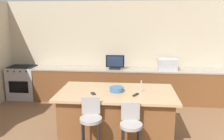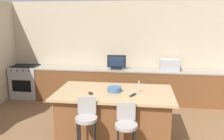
# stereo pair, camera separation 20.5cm
# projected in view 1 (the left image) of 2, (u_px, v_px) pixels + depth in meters

# --- Properties ---
(wall_back) EXTENTS (7.46, 0.12, 2.68)m
(wall_back) POSITION_uv_depth(u_px,v_px,m) (132.00, 51.00, 6.46)
(wall_back) COLOR beige
(wall_back) RESTS_ON ground_plane
(counter_back) EXTENTS (5.12, 0.62, 0.90)m
(counter_back) POSITION_uv_depth(u_px,v_px,m) (128.00, 85.00, 6.28)
(counter_back) COLOR brown
(counter_back) RESTS_ON ground_plane
(kitchen_island) EXTENTS (2.11, 1.18, 0.92)m
(kitchen_island) POSITION_uv_depth(u_px,v_px,m) (117.00, 114.00, 4.32)
(kitchen_island) COLOR black
(kitchen_island) RESTS_ON ground_plane
(range_oven) EXTENTS (0.78, 0.63, 0.92)m
(range_oven) POSITION_uv_depth(u_px,v_px,m) (24.00, 82.00, 6.55)
(range_oven) COLOR #B7BABF
(range_oven) RESTS_ON ground_plane
(microwave) EXTENTS (0.48, 0.36, 0.29)m
(microwave) POSITION_uv_depth(u_px,v_px,m) (168.00, 64.00, 6.06)
(microwave) COLOR #B7BABF
(microwave) RESTS_ON counter_back
(tv_monitor) EXTENTS (0.49, 0.16, 0.37)m
(tv_monitor) POSITION_uv_depth(u_px,v_px,m) (115.00, 63.00, 6.13)
(tv_monitor) COLOR black
(tv_monitor) RESTS_ON counter_back
(sink_faucet_back) EXTENTS (0.02, 0.02, 0.24)m
(sink_faucet_back) POSITION_uv_depth(u_px,v_px,m) (123.00, 64.00, 6.27)
(sink_faucet_back) COLOR #B2B2B7
(sink_faucet_back) RESTS_ON counter_back
(sink_faucet_island) EXTENTS (0.02, 0.02, 0.22)m
(sink_faucet_island) POSITION_uv_depth(u_px,v_px,m) (141.00, 86.00, 4.16)
(sink_faucet_island) COLOR #B2B2B7
(sink_faucet_island) RESTS_ON kitchen_island
(bar_stool_left) EXTENTS (0.34, 0.36, 1.02)m
(bar_stool_left) POSITION_uv_depth(u_px,v_px,m) (91.00, 124.00, 3.60)
(bar_stool_left) COLOR gray
(bar_stool_left) RESTS_ON ground_plane
(bar_stool_right) EXTENTS (0.34, 0.35, 0.95)m
(bar_stool_right) POSITION_uv_depth(u_px,v_px,m) (131.00, 129.00, 3.53)
(bar_stool_right) COLOR gray
(bar_stool_right) RESTS_ON ground_plane
(fruit_bowl) EXTENTS (0.25, 0.25, 0.08)m
(fruit_bowl) POSITION_uv_depth(u_px,v_px,m) (117.00, 89.00, 4.21)
(fruit_bowl) COLOR #3F668C
(fruit_bowl) RESTS_ON kitchen_island
(cell_phone) EXTENTS (0.12, 0.17, 0.01)m
(cell_phone) POSITION_uv_depth(u_px,v_px,m) (93.00, 94.00, 4.09)
(cell_phone) COLOR black
(cell_phone) RESTS_ON kitchen_island
(tv_remote) EXTENTS (0.12, 0.17, 0.02)m
(tv_remote) POSITION_uv_depth(u_px,v_px,m) (136.00, 95.00, 4.01)
(tv_remote) COLOR black
(tv_remote) RESTS_ON kitchen_island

